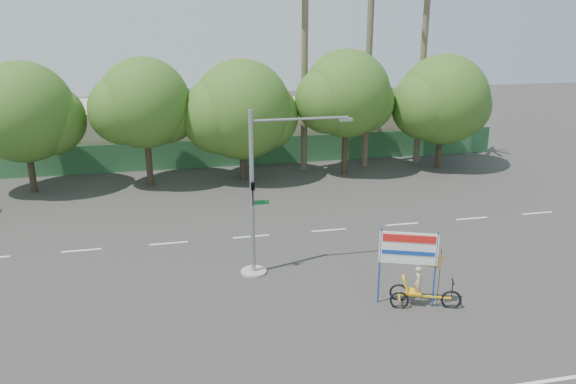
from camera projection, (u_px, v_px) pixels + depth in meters
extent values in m
plane|color=#33302D|center=(337.00, 313.00, 20.74)|extent=(120.00, 120.00, 0.00)
cube|color=#336B3D|center=(250.00, 152.00, 40.43)|extent=(38.00, 0.08, 2.00)
cube|color=beige|center=(110.00, 131.00, 42.29)|extent=(12.00, 8.00, 4.00)
cube|color=beige|center=(338.00, 124.00, 45.99)|extent=(14.00, 8.00, 3.60)
cylinder|color=#473828|center=(31.00, 164.00, 34.11)|extent=(0.40, 0.40, 3.52)
sphere|color=#2E5719|center=(23.00, 112.00, 33.13)|extent=(6.00, 6.00, 6.00)
sphere|color=#2E5719|center=(49.00, 120.00, 33.86)|extent=(4.32, 4.32, 4.32)
cylinder|color=#473828|center=(149.00, 157.00, 35.49)|extent=(0.40, 0.40, 3.74)
sphere|color=#2E5719|center=(144.00, 103.00, 34.45)|extent=(5.60, 5.60, 5.60)
sphere|color=#2E5719|center=(166.00, 111.00, 35.17)|extent=(4.03, 4.03, 4.03)
sphere|color=#2E5719|center=(123.00, 110.00, 34.07)|extent=(4.26, 4.26, 4.26)
cylinder|color=#473828|center=(243.00, 155.00, 36.77)|extent=(0.40, 0.40, 3.30)
sphere|color=#2E5719|center=(242.00, 110.00, 35.85)|extent=(6.40, 6.40, 6.40)
sphere|color=#2E5719|center=(263.00, 116.00, 36.58)|extent=(4.61, 4.61, 4.61)
sphere|color=#2E5719|center=(220.00, 116.00, 35.42)|extent=(4.86, 4.86, 4.86)
cylinder|color=#473828|center=(345.00, 146.00, 38.10)|extent=(0.40, 0.40, 3.87)
sphere|color=#2E5719|center=(347.00, 94.00, 37.02)|extent=(5.80, 5.80, 5.80)
sphere|color=#2E5719|center=(363.00, 102.00, 37.75)|extent=(4.18, 4.18, 4.18)
sphere|color=#2E5719|center=(328.00, 100.00, 36.63)|extent=(4.41, 4.41, 4.41)
cylinder|color=#473828|center=(440.00, 144.00, 39.58)|extent=(0.40, 0.40, 3.43)
sphere|color=#2E5719|center=(443.00, 100.00, 38.62)|extent=(6.20, 6.20, 6.20)
sphere|color=#2E5719|center=(459.00, 106.00, 39.35)|extent=(4.46, 4.46, 4.46)
sphere|color=#2E5719|center=(426.00, 105.00, 38.20)|extent=(4.71, 4.71, 4.71)
cylinder|color=#70604C|center=(369.00, 44.00, 37.88)|extent=(0.44, 0.44, 17.00)
cylinder|color=#70604C|center=(423.00, 59.00, 39.00)|extent=(0.44, 0.44, 15.00)
cylinder|color=#70604C|center=(305.00, 68.00, 37.43)|extent=(0.44, 0.44, 14.00)
cylinder|color=gray|center=(254.00, 272.00, 23.94)|extent=(1.10, 1.10, 0.10)
cylinder|color=gray|center=(252.00, 195.00, 22.88)|extent=(0.18, 0.18, 7.00)
cylinder|color=gray|center=(300.00, 119.00, 22.35)|extent=(4.00, 0.10, 0.10)
cube|color=gray|center=(346.00, 120.00, 22.76)|extent=(0.55, 0.20, 0.12)
imported|color=black|center=(253.00, 194.00, 22.65)|extent=(0.16, 0.20, 1.00)
cube|color=#14662D|center=(261.00, 202.00, 23.06)|extent=(0.70, 0.04, 0.18)
torus|color=black|center=(451.00, 300.00, 21.01)|extent=(0.75, 0.36, 0.77)
torus|color=black|center=(399.00, 292.00, 21.60)|extent=(0.70, 0.34, 0.72)
torus|color=black|center=(399.00, 300.00, 21.01)|extent=(0.70, 0.34, 0.72)
cube|color=yellow|center=(425.00, 296.00, 21.13)|extent=(1.81, 0.76, 0.07)
cube|color=yellow|center=(399.00, 296.00, 21.30)|extent=(0.31, 0.66, 0.06)
cube|color=yellow|center=(413.00, 292.00, 21.15)|extent=(0.70, 0.65, 0.07)
cube|color=yellow|center=(405.00, 283.00, 21.10)|extent=(0.41, 0.54, 0.61)
cylinder|color=black|center=(452.00, 289.00, 20.87)|extent=(0.04, 0.04, 0.62)
cube|color=black|center=(453.00, 282.00, 20.78)|extent=(0.23, 0.49, 0.05)
imported|color=#CCB284|center=(418.00, 282.00, 21.00)|extent=(0.43, 0.52, 1.22)
cylinder|color=#1643A9|center=(380.00, 266.00, 21.05)|extent=(0.08, 0.08, 3.05)
cylinder|color=#1643A9|center=(435.00, 270.00, 20.75)|extent=(0.08, 0.08, 3.05)
cube|color=white|center=(409.00, 248.00, 20.66)|extent=(2.02, 0.83, 1.24)
cube|color=red|center=(409.00, 239.00, 20.50)|extent=(1.80, 0.71, 0.29)
cube|color=#1643A9|center=(408.00, 253.00, 20.67)|extent=(1.80, 0.71, 0.16)
cylinder|color=black|center=(439.00, 278.00, 20.83)|extent=(0.03, 0.03, 2.37)
cube|color=red|center=(430.00, 260.00, 20.66)|extent=(0.94, 0.38, 0.74)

